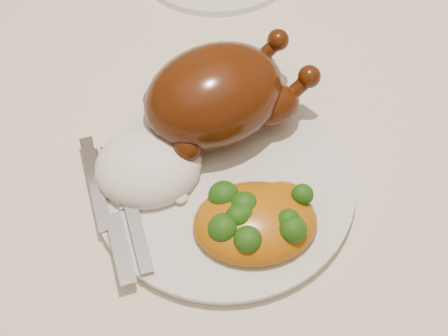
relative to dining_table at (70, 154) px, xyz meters
name	(u,v)px	position (x,y,z in m)	size (l,w,h in m)	color
dining_table	(70,154)	(0.00, 0.00, 0.00)	(1.60, 0.90, 0.76)	brown
tablecloth	(57,116)	(0.00, 0.00, 0.07)	(1.73, 1.03, 0.18)	beige
dinner_plate	(224,183)	(0.13, -0.18, 0.11)	(0.26, 0.26, 0.01)	silver
roast_chicken	(219,94)	(0.16, -0.12, 0.16)	(0.19, 0.13, 0.09)	#4F1E08
rice_mound	(148,166)	(0.07, -0.15, 0.12)	(0.12, 0.11, 0.06)	white
mac_and_cheese	(256,219)	(0.14, -0.24, 0.13)	(0.14, 0.12, 0.05)	#B1590B
cutlery	(121,221)	(0.02, -0.19, 0.12)	(0.04, 0.17, 0.01)	silver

